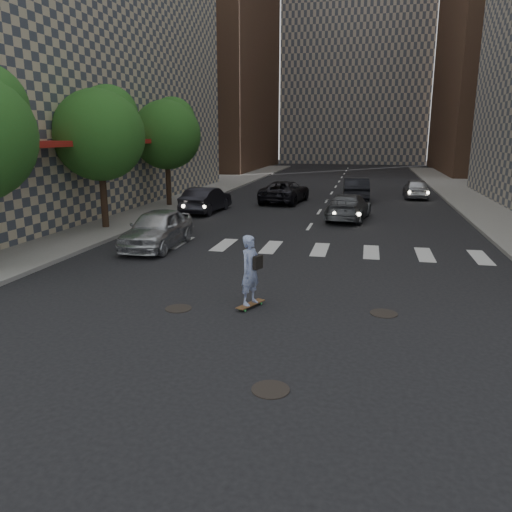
{
  "coord_description": "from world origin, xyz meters",
  "views": [
    {
      "loc": [
        2.72,
        -10.54,
        4.5
      ],
      "look_at": [
        -0.12,
        2.21,
        1.3
      ],
      "focal_mm": 35.0,
      "sensor_mm": 36.0,
      "label": 1
    }
  ],
  "objects_px": {
    "traffic_car_a": "(206,200)",
    "traffic_car_b": "(349,207)",
    "tree_b": "(101,131)",
    "traffic_car_d": "(416,188)",
    "traffic_car_e": "(356,189)",
    "skateboarder": "(251,270)",
    "traffic_car_c": "(285,192)",
    "tree_c": "(168,132)",
    "silver_sedan": "(157,229)"
  },
  "relations": [
    {
      "from": "traffic_car_d",
      "to": "tree_b",
      "type": "bearing_deg",
      "value": 46.05
    },
    {
      "from": "skateboarder",
      "to": "traffic_car_c",
      "type": "height_order",
      "value": "skateboarder"
    },
    {
      "from": "tree_c",
      "to": "traffic_car_e",
      "type": "bearing_deg",
      "value": 26.51
    },
    {
      "from": "silver_sedan",
      "to": "tree_c",
      "type": "bearing_deg",
      "value": 108.67
    },
    {
      "from": "traffic_car_c",
      "to": "traffic_car_e",
      "type": "relative_size",
      "value": 1.1
    },
    {
      "from": "traffic_car_b",
      "to": "traffic_car_e",
      "type": "distance_m",
      "value": 8.24
    },
    {
      "from": "tree_b",
      "to": "tree_c",
      "type": "distance_m",
      "value": 8.0
    },
    {
      "from": "tree_b",
      "to": "skateboarder",
      "type": "bearing_deg",
      "value": -45.34
    },
    {
      "from": "tree_c",
      "to": "traffic_car_e",
      "type": "height_order",
      "value": "tree_c"
    },
    {
      "from": "traffic_car_d",
      "to": "tree_c",
      "type": "bearing_deg",
      "value": 27.38
    },
    {
      "from": "traffic_car_b",
      "to": "traffic_car_e",
      "type": "height_order",
      "value": "traffic_car_e"
    },
    {
      "from": "tree_c",
      "to": "traffic_car_b",
      "type": "xyz_separation_m",
      "value": [
        11.24,
        -2.56,
        -3.95
      ]
    },
    {
      "from": "traffic_car_a",
      "to": "traffic_car_b",
      "type": "relative_size",
      "value": 0.94
    },
    {
      "from": "traffic_car_a",
      "to": "tree_b",
      "type": "bearing_deg",
      "value": 68.98
    },
    {
      "from": "tree_b",
      "to": "traffic_car_e",
      "type": "distance_m",
      "value": 18.22
    },
    {
      "from": "traffic_car_d",
      "to": "traffic_car_e",
      "type": "relative_size",
      "value": 0.87
    },
    {
      "from": "skateboarder",
      "to": "traffic_car_d",
      "type": "distance_m",
      "value": 26.1
    },
    {
      "from": "tree_c",
      "to": "skateboarder",
      "type": "xyz_separation_m",
      "value": [
        9.3,
        -17.41,
        -3.62
      ]
    },
    {
      "from": "skateboarder",
      "to": "traffic_car_a",
      "type": "distance_m",
      "value": 16.88
    },
    {
      "from": "traffic_car_d",
      "to": "traffic_car_c",
      "type": "bearing_deg",
      "value": 26.83
    },
    {
      "from": "tree_c",
      "to": "traffic_car_c",
      "type": "xyz_separation_m",
      "value": [
        6.77,
        3.54,
        -3.92
      ]
    },
    {
      "from": "tree_b",
      "to": "traffic_car_c",
      "type": "height_order",
      "value": "tree_b"
    },
    {
      "from": "traffic_car_a",
      "to": "traffic_car_c",
      "type": "bearing_deg",
      "value": -121.32
    },
    {
      "from": "tree_b",
      "to": "traffic_car_b",
      "type": "height_order",
      "value": "tree_b"
    },
    {
      "from": "tree_b",
      "to": "tree_c",
      "type": "relative_size",
      "value": 1.0
    },
    {
      "from": "traffic_car_a",
      "to": "traffic_car_d",
      "type": "relative_size",
      "value": 1.09
    },
    {
      "from": "traffic_car_c",
      "to": "traffic_car_a",
      "type": "bearing_deg",
      "value": 60.86
    },
    {
      "from": "tree_b",
      "to": "silver_sedan",
      "type": "xyz_separation_m",
      "value": [
        3.95,
        -3.17,
        -3.87
      ]
    },
    {
      "from": "traffic_car_a",
      "to": "traffic_car_e",
      "type": "height_order",
      "value": "traffic_car_e"
    },
    {
      "from": "skateboarder",
      "to": "tree_b",
      "type": "bearing_deg",
      "value": 159.16
    },
    {
      "from": "traffic_car_c",
      "to": "traffic_car_d",
      "type": "distance_m",
      "value": 9.85
    },
    {
      "from": "tree_b",
      "to": "traffic_car_e",
      "type": "height_order",
      "value": "tree_b"
    },
    {
      "from": "silver_sedan",
      "to": "traffic_car_e",
      "type": "distance_m",
      "value": 18.42
    },
    {
      "from": "tree_c",
      "to": "skateboarder",
      "type": "height_order",
      "value": "tree_c"
    },
    {
      "from": "tree_b",
      "to": "traffic_car_b",
      "type": "bearing_deg",
      "value": 25.84
    },
    {
      "from": "traffic_car_a",
      "to": "traffic_car_c",
      "type": "height_order",
      "value": "traffic_car_a"
    },
    {
      "from": "silver_sedan",
      "to": "traffic_car_d",
      "type": "relative_size",
      "value": 1.1
    },
    {
      "from": "skateboarder",
      "to": "traffic_car_d",
      "type": "height_order",
      "value": "skateboarder"
    },
    {
      "from": "tree_c",
      "to": "traffic_car_a",
      "type": "distance_m",
      "value": 5.2
    },
    {
      "from": "tree_c",
      "to": "traffic_car_b",
      "type": "relative_size",
      "value": 1.37
    },
    {
      "from": "traffic_car_b",
      "to": "tree_b",
      "type": "bearing_deg",
      "value": 33.06
    },
    {
      "from": "traffic_car_a",
      "to": "traffic_car_e",
      "type": "bearing_deg",
      "value": -134.19
    },
    {
      "from": "tree_b",
      "to": "tree_c",
      "type": "bearing_deg",
      "value": 90.0
    },
    {
      "from": "tree_b",
      "to": "skateboarder",
      "type": "distance_m",
      "value": 13.72
    },
    {
      "from": "traffic_car_a",
      "to": "traffic_car_e",
      "type": "relative_size",
      "value": 0.95
    },
    {
      "from": "traffic_car_a",
      "to": "traffic_car_e",
      "type": "distance_m",
      "value": 11.26
    },
    {
      "from": "tree_c",
      "to": "skateboarder",
      "type": "bearing_deg",
      "value": -61.89
    },
    {
      "from": "skateboarder",
      "to": "traffic_car_e",
      "type": "height_order",
      "value": "skateboarder"
    },
    {
      "from": "tree_b",
      "to": "traffic_car_c",
      "type": "xyz_separation_m",
      "value": [
        6.77,
        11.54,
        -3.92
      ]
    },
    {
      "from": "traffic_car_d",
      "to": "skateboarder",
      "type": "bearing_deg",
      "value": 76.51
    }
  ]
}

